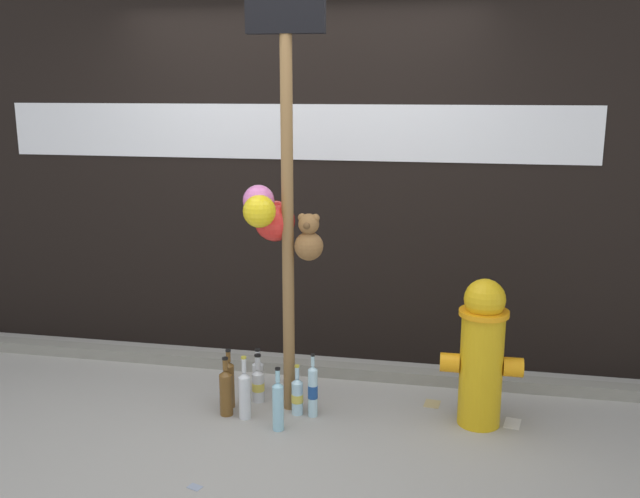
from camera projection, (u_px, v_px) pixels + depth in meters
name	position (u px, v px, depth m)	size (l,w,h in m)	color
ground_plane	(250.00, 440.00, 3.98)	(14.00, 14.00, 0.00)	#9E9B93
building_wall	(303.00, 100.00, 4.94)	(10.00, 0.21, 3.71)	black
curb_strip	(291.00, 367.00, 4.93)	(8.00, 0.12, 0.08)	gray
memorial_post	(280.00, 173.00, 4.07)	(0.48, 0.38, 2.59)	olive
fire_hydrant	(482.00, 352.00, 4.08)	(0.47, 0.29, 0.89)	gold
bottle_0	(226.00, 391.00, 4.26)	(0.08, 0.08, 0.37)	brown
bottle_1	(258.00, 384.00, 4.45)	(0.08, 0.08, 0.31)	silver
bottle_2	(258.00, 375.00, 4.59)	(0.08, 0.08, 0.30)	silver
bottle_3	(245.00, 394.00, 4.21)	(0.07, 0.07, 0.39)	silver
bottle_4	(313.00, 390.00, 4.24)	(0.06, 0.06, 0.40)	#B2DBEA
bottle_5	(229.00, 383.00, 4.36)	(0.07, 0.07, 0.38)	brown
bottle_6	(297.00, 395.00, 4.28)	(0.07, 0.07, 0.32)	#B2DBEA
bottle_7	(278.00, 404.00, 4.07)	(0.07, 0.07, 0.38)	#93CCE0
litter_0	(432.00, 404.00, 4.43)	(0.09, 0.12, 0.01)	tan
litter_1	(512.00, 423.00, 4.18)	(0.14, 0.09, 0.01)	silver
litter_2	(195.00, 487.00, 3.51)	(0.07, 0.05, 0.01)	#8C99B2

